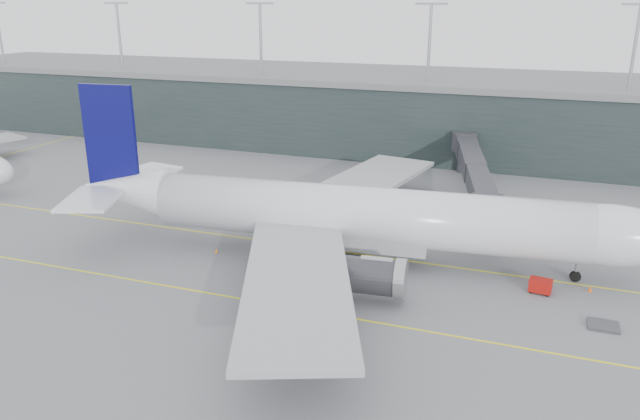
% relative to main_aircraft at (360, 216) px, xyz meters
% --- Properties ---
extents(ground, '(320.00, 320.00, 0.00)m').
position_rel_main_aircraft_xyz_m(ground, '(-7.79, 5.72, -5.62)').
color(ground, slate).
rests_on(ground, ground).
extents(taxiline_a, '(160.00, 0.25, 0.02)m').
position_rel_main_aircraft_xyz_m(taxiline_a, '(-7.79, 1.72, -5.61)').
color(taxiline_a, yellow).
rests_on(taxiline_a, ground).
extents(taxiline_b, '(160.00, 0.25, 0.02)m').
position_rel_main_aircraft_xyz_m(taxiline_b, '(-7.79, -14.28, -5.61)').
color(taxiline_b, yellow).
rests_on(taxiline_b, ground).
extents(taxiline_lead_main, '(0.25, 60.00, 0.02)m').
position_rel_main_aircraft_xyz_m(taxiline_lead_main, '(-2.79, 25.72, -5.61)').
color(taxiline_lead_main, yellow).
rests_on(taxiline_lead_main, ground).
extents(taxiline_lead_adj, '(0.25, 60.00, 0.02)m').
position_rel_main_aircraft_xyz_m(taxiline_lead_adj, '(-82.79, 25.72, -5.61)').
color(taxiline_lead_adj, yellow).
rests_on(taxiline_lead_adj, ground).
extents(terminal, '(240.00, 36.00, 29.00)m').
position_rel_main_aircraft_xyz_m(terminal, '(-7.79, 63.71, 2.00)').
color(terminal, '#1E2928').
rests_on(terminal, ground).
extents(main_aircraft, '(71.50, 66.85, 20.04)m').
position_rel_main_aircraft_xyz_m(main_aircraft, '(0.00, 0.00, 0.00)').
color(main_aircraft, silver).
rests_on(main_aircraft, ground).
extents(jet_bridge, '(13.57, 48.29, 7.42)m').
position_rel_main_aircraft_xyz_m(jet_bridge, '(10.15, 32.17, -0.07)').
color(jet_bridge, '#2F2F34').
rests_on(jet_bridge, ground).
extents(gse_cart, '(2.48, 1.75, 1.58)m').
position_rel_main_aircraft_xyz_m(gse_cart, '(20.88, -1.94, -4.75)').
color(gse_cart, '#A4100B').
rests_on(gse_cart, ground).
extents(baggage_dolly, '(2.89, 2.32, 0.29)m').
position_rel_main_aircraft_xyz_m(baggage_dolly, '(26.86, -7.59, -5.45)').
color(baggage_dolly, '#3A3B3F').
rests_on(baggage_dolly, ground).
extents(uld_a, '(2.04, 1.67, 1.77)m').
position_rel_main_aircraft_xyz_m(uld_a, '(-13.43, 15.02, -4.69)').
color(uld_a, '#323236').
rests_on(uld_a, ground).
extents(uld_b, '(2.00, 1.61, 1.78)m').
position_rel_main_aircraft_xyz_m(uld_b, '(-10.46, 16.75, -4.69)').
color(uld_b, '#323236').
rests_on(uld_b, ground).
extents(uld_c, '(2.09, 1.78, 1.71)m').
position_rel_main_aircraft_xyz_m(uld_c, '(-7.91, 16.24, -4.73)').
color(uld_c, '#323236').
rests_on(uld_c, ground).
extents(cone_nose, '(0.46, 0.46, 0.73)m').
position_rel_main_aircraft_xyz_m(cone_nose, '(25.97, 0.24, -5.26)').
color(cone_nose, '#FF540E').
rests_on(cone_nose, ground).
extents(cone_wing_stbd, '(0.47, 0.47, 0.75)m').
position_rel_main_aircraft_xyz_m(cone_wing_stbd, '(0.99, -13.62, -5.25)').
color(cone_wing_stbd, orange).
rests_on(cone_wing_stbd, ground).
extents(cone_wing_port, '(0.42, 0.42, 0.67)m').
position_rel_main_aircraft_xyz_m(cone_wing_port, '(1.12, 16.33, -5.29)').
color(cone_wing_port, orange).
rests_on(cone_wing_port, ground).
extents(cone_tail, '(0.40, 0.40, 0.63)m').
position_rel_main_aircraft_xyz_m(cone_tail, '(-17.32, -4.02, -5.31)').
color(cone_tail, orange).
rests_on(cone_tail, ground).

